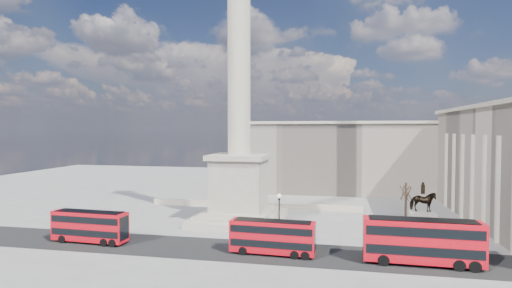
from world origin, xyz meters
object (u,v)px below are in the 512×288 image
object	(u,v)px
nelsons_column	(239,141)
pedestrian_crossing	(312,235)
red_bus_a	(90,226)
red_bus_b	(273,237)
red_bus_c	(423,241)
pedestrian_standing	(379,235)
pedestrian_walking	(404,244)
equestrian_statue	(422,223)
victorian_lamp	(279,215)

from	to	relation	value
nelsons_column	pedestrian_crossing	size ratio (longest dim) A/B	31.68
red_bus_a	red_bus_b	size ratio (longest dim) A/B	1.01
red_bus_c	pedestrian_standing	world-z (taller)	red_bus_c
pedestrian_walking	equestrian_statue	bearing A→B (deg)	24.49
red_bus_a	equestrian_statue	world-z (taller)	equestrian_statue
red_bus_a	victorian_lamp	size ratio (longest dim) A/B	1.57
pedestrian_walking	pedestrian_standing	distance (m)	5.10
nelsons_column	equestrian_statue	xyz separation A→B (m)	(26.12, -8.08, -10.12)
equestrian_statue	pedestrian_crossing	size ratio (longest dim) A/B	5.14
victorian_lamp	pedestrian_walking	world-z (taller)	victorian_lamp
red_bus_a	victorian_lamp	bearing A→B (deg)	12.33
red_bus_c	victorian_lamp	size ratio (longest dim) A/B	1.89
pedestrian_walking	pedestrian_crossing	distance (m)	11.53
red_bus_c	pedestrian_crossing	world-z (taller)	red_bus_c
pedestrian_standing	pedestrian_crossing	distance (m)	8.92
victorian_lamp	pedestrian_standing	bearing A→B (deg)	19.63
equestrian_statue	pedestrian_standing	distance (m)	5.73
red_bus_a	red_bus_b	xyz separation A→B (m)	(24.16, -0.20, -0.03)
equestrian_statue	pedestrian_crossing	xyz separation A→B (m)	(-13.99, -0.90, -2.01)
pedestrian_crossing	equestrian_statue	bearing A→B (deg)	-107.42
red_bus_c	victorian_lamp	world-z (taller)	victorian_lamp
victorian_lamp	pedestrian_walking	size ratio (longest dim) A/B	3.47
victorian_lamp	equestrian_statue	bearing A→B (deg)	11.10
nelsons_column	pedestrian_crossing	distance (m)	19.37
red_bus_a	pedestrian_standing	xyz separation A→B (m)	(37.00, 8.57, -1.37)
red_bus_c	equestrian_statue	world-z (taller)	equestrian_statue
red_bus_b	equestrian_statue	size ratio (longest dim) A/B	1.25
victorian_lamp	red_bus_c	bearing A→B (deg)	-15.34
red_bus_a	pedestrian_crossing	distance (m)	29.09
red_bus_b	pedestrian_crossing	distance (m)	8.12
pedestrian_walking	pedestrian_crossing	xyz separation A→B (m)	(-11.25, 2.51, -0.16)
red_bus_c	pedestrian_crossing	distance (m)	14.44
nelsons_column	red_bus_c	bearing A→B (deg)	-33.28
nelsons_column	equestrian_statue	bearing A→B (deg)	-17.20
nelsons_column	victorian_lamp	bearing A→B (deg)	-54.97
red_bus_b	pedestrian_crossing	xyz separation A→B (m)	(4.13, 6.86, -1.35)
victorian_lamp	pedestrian_crossing	bearing A→B (deg)	33.31
red_bus_c	pedestrian_crossing	xyz separation A→B (m)	(-12.42, 7.13, -1.84)
pedestrian_standing	red_bus_c	bearing A→B (deg)	86.28
red_bus_b	victorian_lamp	bearing A→B (deg)	91.04
nelsons_column	red_bus_b	bearing A→B (deg)	-63.20
pedestrian_walking	pedestrian_standing	size ratio (longest dim) A/B	1.19
pedestrian_standing	equestrian_statue	bearing A→B (deg)	143.16
red_bus_a	red_bus_c	distance (m)	40.72
red_bus_a	victorian_lamp	xyz separation A→B (m)	(24.29, 4.03, 1.70)
equestrian_statue	pedestrian_standing	xyz separation A→B (m)	(-5.27, 1.01, -2.01)
nelsons_column	pedestrian_standing	bearing A→B (deg)	-18.74
red_bus_a	red_bus_c	size ratio (longest dim) A/B	0.83
victorian_lamp	pedestrian_standing	distance (m)	13.84
red_bus_a	nelsons_column	bearing A→B (deg)	46.99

